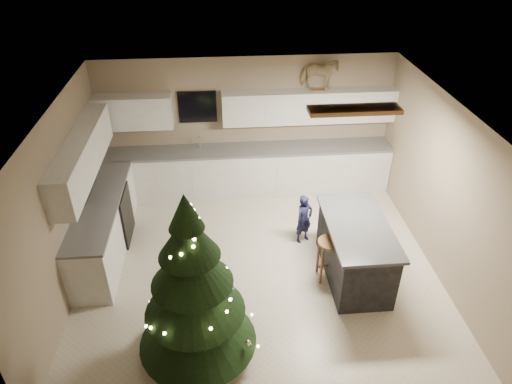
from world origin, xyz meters
TOP-DOWN VIEW (x-y plane):
  - ground_plane at (0.00, 0.00)m, footprint 5.50×5.50m
  - room_shell at (0.02, 0.00)m, footprint 5.52×5.02m
  - cabinetry at (-0.91, 1.65)m, footprint 5.50×3.20m
  - island at (1.43, -0.35)m, footprint 0.90×1.70m
  - bar_stool at (1.03, -0.38)m, footprint 0.37×0.37m
  - christmas_tree at (-0.90, -1.60)m, footprint 1.52×1.47m
  - toddler at (0.82, 0.55)m, footprint 0.39×0.34m
  - rocking_horse at (1.30, 2.33)m, footprint 0.71×0.42m

SIDE VIEW (x-z plane):
  - ground_plane at x=0.00m, z-range 0.00..0.00m
  - toddler at x=0.82m, z-range 0.00..0.88m
  - island at x=1.43m, z-range 0.00..0.95m
  - bar_stool at x=1.03m, z-range 0.18..0.88m
  - cabinetry at x=-0.91m, z-range -0.24..1.76m
  - christmas_tree at x=-0.90m, z-range -0.22..2.22m
  - room_shell at x=0.02m, z-range 0.44..3.05m
  - rocking_horse at x=1.30m, z-range 2.01..2.60m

